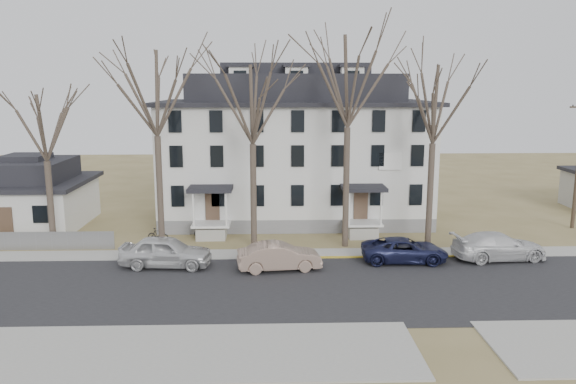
{
  "coord_description": "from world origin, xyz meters",
  "views": [
    {
      "loc": [
        -3.85,
        -25.76,
        10.47
      ],
      "look_at": [
        -2.79,
        9.0,
        3.81
      ],
      "focal_mm": 35.0,
      "sensor_mm": 36.0,
      "label": 1
    }
  ],
  "objects_px": {
    "boarding_house": "(295,151)",
    "bicycle_left": "(206,232)",
    "tree_mid_right": "(435,99)",
    "tree_bungalow": "(44,123)",
    "car_tan": "(279,257)",
    "car_silver": "(166,252)",
    "car_navy": "(404,251)",
    "tree_far_left": "(155,87)",
    "small_house": "(29,196)",
    "car_white": "(499,247)",
    "tree_center": "(348,75)",
    "tree_mid_left": "(252,99)",
    "bicycle_right": "(158,236)"
  },
  "relations": [
    {
      "from": "boarding_house",
      "to": "bicycle_right",
      "type": "xyz_separation_m",
      "value": [
        -9.47,
        -6.99,
        -4.9
      ]
    },
    {
      "from": "tree_mid_left",
      "to": "boarding_house",
      "type": "bearing_deg",
      "value": 69.8
    },
    {
      "from": "boarding_house",
      "to": "bicycle_left",
      "type": "xyz_separation_m",
      "value": [
        -6.4,
        -5.9,
        -4.95
      ]
    },
    {
      "from": "car_white",
      "to": "bicycle_left",
      "type": "bearing_deg",
      "value": 67.3
    },
    {
      "from": "tree_center",
      "to": "tree_bungalow",
      "type": "relative_size",
      "value": 1.36
    },
    {
      "from": "car_silver",
      "to": "car_navy",
      "type": "distance_m",
      "value": 14.11
    },
    {
      "from": "small_house",
      "to": "car_white",
      "type": "height_order",
      "value": "small_house"
    },
    {
      "from": "boarding_house",
      "to": "tree_far_left",
      "type": "bearing_deg",
      "value": -137.82
    },
    {
      "from": "tree_far_left",
      "to": "car_white",
      "type": "relative_size",
      "value": 2.44
    },
    {
      "from": "tree_center",
      "to": "bicycle_left",
      "type": "height_order",
      "value": "tree_center"
    },
    {
      "from": "car_tan",
      "to": "bicycle_right",
      "type": "xyz_separation_m",
      "value": [
        -8.05,
        5.97,
        -0.31
      ]
    },
    {
      "from": "tree_mid_left",
      "to": "car_tan",
      "type": "relative_size",
      "value": 2.67
    },
    {
      "from": "tree_bungalow",
      "to": "car_tan",
      "type": "distance_m",
      "value": 17.02
    },
    {
      "from": "tree_mid_left",
      "to": "bicycle_right",
      "type": "bearing_deg",
      "value": 169.76
    },
    {
      "from": "boarding_house",
      "to": "tree_center",
      "type": "height_order",
      "value": "tree_center"
    },
    {
      "from": "car_white",
      "to": "small_house",
      "type": "bearing_deg",
      "value": 67.53
    },
    {
      "from": "tree_mid_right",
      "to": "car_silver",
      "type": "relative_size",
      "value": 2.41
    },
    {
      "from": "tree_center",
      "to": "bicycle_right",
      "type": "bearing_deg",
      "value": 174.65
    },
    {
      "from": "bicycle_left",
      "to": "boarding_house",
      "type": "bearing_deg",
      "value": -43.7
    },
    {
      "from": "car_tan",
      "to": "boarding_house",
      "type": "bearing_deg",
      "value": -13.53
    },
    {
      "from": "tree_bungalow",
      "to": "bicycle_left",
      "type": "height_order",
      "value": "tree_bungalow"
    },
    {
      "from": "tree_bungalow",
      "to": "car_tan",
      "type": "height_order",
      "value": "tree_bungalow"
    },
    {
      "from": "tree_far_left",
      "to": "car_white",
      "type": "distance_m",
      "value": 23.21
    },
    {
      "from": "tree_center",
      "to": "tree_far_left",
      "type": "bearing_deg",
      "value": 180.0
    },
    {
      "from": "small_house",
      "to": "car_silver",
      "type": "relative_size",
      "value": 1.64
    },
    {
      "from": "car_white",
      "to": "bicycle_left",
      "type": "height_order",
      "value": "car_white"
    },
    {
      "from": "boarding_house",
      "to": "tree_far_left",
      "type": "relative_size",
      "value": 1.52
    },
    {
      "from": "car_silver",
      "to": "car_tan",
      "type": "bearing_deg",
      "value": -92.35
    },
    {
      "from": "small_house",
      "to": "tree_mid_left",
      "type": "distance_m",
      "value": 19.53
    },
    {
      "from": "tree_far_left",
      "to": "car_tan",
      "type": "bearing_deg",
      "value": -32.36
    },
    {
      "from": "car_silver",
      "to": "tree_mid_left",
      "type": "bearing_deg",
      "value": -46.75
    },
    {
      "from": "small_house",
      "to": "car_silver",
      "type": "bearing_deg",
      "value": -40.47
    },
    {
      "from": "tree_center",
      "to": "car_silver",
      "type": "distance_m",
      "value": 15.52
    },
    {
      "from": "tree_mid_right",
      "to": "car_white",
      "type": "relative_size",
      "value": 2.26
    },
    {
      "from": "tree_far_left",
      "to": "tree_center",
      "type": "bearing_deg",
      "value": 0.0
    },
    {
      "from": "tree_mid_right",
      "to": "car_tan",
      "type": "xyz_separation_m",
      "value": [
        -9.92,
        -4.8,
        -8.82
      ]
    },
    {
      "from": "car_navy",
      "to": "bicycle_left",
      "type": "height_order",
      "value": "car_navy"
    },
    {
      "from": "tree_mid_right",
      "to": "car_white",
      "type": "distance_m",
      "value": 9.97
    },
    {
      "from": "car_navy",
      "to": "small_house",
      "type": "bearing_deg",
      "value": 71.86
    },
    {
      "from": "boarding_house",
      "to": "car_white",
      "type": "distance_m",
      "value": 17.11
    },
    {
      "from": "tree_bungalow",
      "to": "bicycle_left",
      "type": "xyz_separation_m",
      "value": [
        9.6,
        2.26,
        -7.69
      ]
    },
    {
      "from": "tree_mid_left",
      "to": "car_navy",
      "type": "relative_size",
      "value": 2.49
    },
    {
      "from": "bicycle_left",
      "to": "small_house",
      "type": "bearing_deg",
      "value": 77.49
    },
    {
      "from": "car_silver",
      "to": "car_tan",
      "type": "xyz_separation_m",
      "value": [
        6.58,
        -0.76,
        -0.12
      ]
    },
    {
      "from": "car_white",
      "to": "boarding_house",
      "type": "bearing_deg",
      "value": 40.28
    },
    {
      "from": "boarding_house",
      "to": "bicycle_right",
      "type": "distance_m",
      "value": 12.75
    },
    {
      "from": "car_tan",
      "to": "bicycle_left",
      "type": "height_order",
      "value": "car_tan"
    },
    {
      "from": "tree_mid_right",
      "to": "tree_bungalow",
      "type": "xyz_separation_m",
      "value": [
        -24.5,
        0.0,
        -1.48
      ]
    },
    {
      "from": "car_tan",
      "to": "car_navy",
      "type": "xyz_separation_m",
      "value": [
        7.52,
        1.3,
        -0.07
      ]
    },
    {
      "from": "tree_mid_left",
      "to": "tree_mid_right",
      "type": "relative_size",
      "value": 1.0
    }
  ]
}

